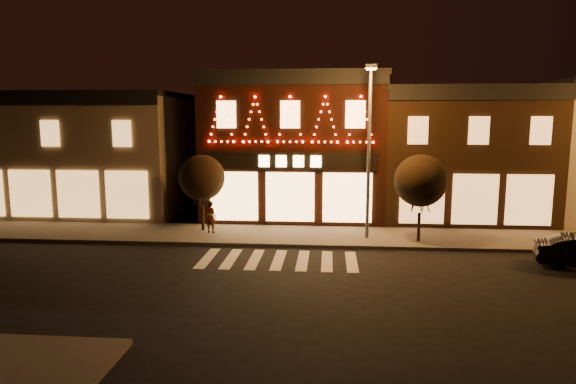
# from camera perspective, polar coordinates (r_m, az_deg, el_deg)

# --- Properties ---
(ground) EXTENTS (120.00, 120.00, 0.00)m
(ground) POSITION_cam_1_polar(r_m,az_deg,el_deg) (16.95, -2.49, -11.60)
(ground) COLOR black
(ground) RESTS_ON ground
(sidewalk_far) EXTENTS (44.00, 4.00, 0.15)m
(sidewalk_far) POSITION_cam_1_polar(r_m,az_deg,el_deg) (24.47, 4.56, -5.11)
(sidewalk_far) COLOR #47423D
(sidewalk_far) RESTS_ON ground
(building_left) EXTENTS (12.20, 8.28, 7.30)m
(building_left) POSITION_cam_1_polar(r_m,az_deg,el_deg) (33.43, -22.04, 4.19)
(building_left) COLOR #7A6C57
(building_left) RESTS_ON ground
(building_pulp) EXTENTS (10.20, 8.34, 8.30)m
(building_pulp) POSITION_cam_1_polar(r_m,az_deg,el_deg) (29.88, 0.86, 5.33)
(building_pulp) COLOR black
(building_pulp) RESTS_ON ground
(building_right_a) EXTENTS (9.20, 8.28, 7.50)m
(building_right_a) POSITION_cam_1_polar(r_m,az_deg,el_deg) (30.76, 18.85, 4.22)
(building_right_a) COLOR #332011
(building_right_a) RESTS_ON ground
(streetlamp_mid) EXTENTS (0.52, 1.83, 8.00)m
(streetlamp_mid) POSITION_cam_1_polar(r_m,az_deg,el_deg) (23.26, 9.32, 5.98)
(streetlamp_mid) COLOR #59595E
(streetlamp_mid) RESTS_ON sidewalk_far
(tree_left) EXTENTS (2.31, 2.31, 3.86)m
(tree_left) POSITION_cam_1_polar(r_m,az_deg,el_deg) (25.34, -9.87, 1.64)
(tree_left) COLOR black
(tree_left) RESTS_ON sidewalk_far
(tree_right) EXTENTS (2.41, 2.41, 4.03)m
(tree_right) POSITION_cam_1_polar(r_m,az_deg,el_deg) (23.56, 15.00, 1.27)
(tree_right) COLOR black
(tree_right) RESTS_ON sidewalk_far
(pedestrian) EXTENTS (0.69, 0.57, 1.61)m
(pedestrian) POSITION_cam_1_polar(r_m,az_deg,el_deg) (24.94, -8.87, -2.85)
(pedestrian) COLOR gray
(pedestrian) RESTS_ON sidewalk_far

